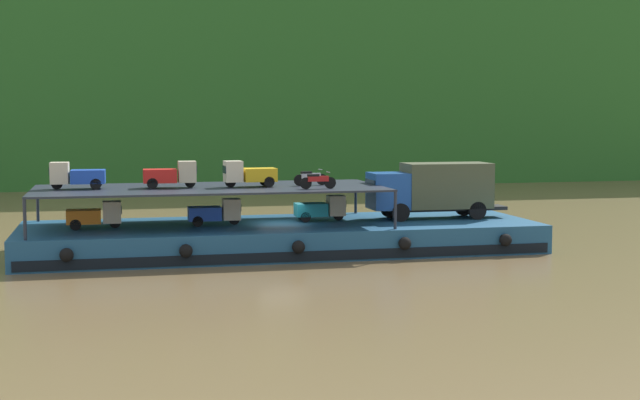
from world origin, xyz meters
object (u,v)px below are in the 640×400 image
Objects in this scene: mini_truck_lower_aft at (215,212)px; mini_truck_upper_fore at (249,174)px; mini_truck_lower_stern at (95,215)px; motorcycle_upper_port at (318,180)px; mini_truck_upper_stern at (77,176)px; mini_truck_upper_mid at (171,175)px; cargo_barge at (282,237)px; covered_lorry at (433,188)px; mini_truck_lower_mid at (321,208)px; motorcycle_upper_centre at (310,177)px.

mini_truck_lower_aft is 0.99× the size of mini_truck_upper_fore.
motorcycle_upper_port reaches higher than mini_truck_lower_stern.
mini_truck_upper_fore is (7.89, -0.16, 2.00)m from mini_truck_lower_stern.
mini_truck_upper_stern is 1.01× the size of mini_truck_upper_mid.
mini_truck_upper_mid is at bearing -3.81° from mini_truck_upper_stern.
cargo_barge is 9.81× the size of mini_truck_upper_stern.
covered_lorry is at bearing 0.64° from mini_truck_upper_mid.
mini_truck_lower_mid is 3.47m from motorcycle_upper_port.
mini_truck_upper_fore reaches higher than mini_truck_lower_aft.
mini_truck_upper_stern is at bearing -179.14° from mini_truck_lower_mid.
mini_truck_lower_stern is at bearing -179.56° from cargo_barge.
mini_truck_lower_mid reaches higher than cargo_barge.
covered_lorry is 7.11m from motorcycle_upper_centre.
mini_truck_upper_fore is 1.47× the size of motorcycle_upper_centre.
motorcycle_upper_port and motorcycle_upper_centre have the same top height.
covered_lorry is 14.50m from mini_truck_upper_mid.
mini_truck_lower_mid is at bearing 73.57° from motorcycle_upper_port.
mini_truck_upper_stern is at bearing 167.37° from motorcycle_upper_port.
mini_truck_upper_fore reaches higher than mini_truck_lower_mid.
mini_truck_lower_aft is at bearing -173.54° from mini_truck_lower_mid.
cargo_barge is 3.83m from mini_truck_lower_aft.
motorcycle_upper_port is at bearing -93.19° from motorcycle_upper_centre.
motorcycle_upper_centre reaches higher than cargo_barge.
cargo_barge is at bearing -179.13° from motorcycle_upper_centre.
mini_truck_upper_mid is 1.45× the size of motorcycle_upper_port.
covered_lorry reaches higher than mini_truck_lower_aft.
mini_truck_lower_aft is 5.74m from motorcycle_upper_port.
mini_truck_upper_fore reaches higher than cargo_barge.
motorcycle_upper_port is (3.23, -2.06, -0.26)m from mini_truck_upper_fore.
motorcycle_upper_port is (-0.85, -2.88, 1.74)m from mini_truck_lower_mid.
mini_truck_upper_stern is 12.13m from motorcycle_upper_centre.
cargo_barge is 2.78m from mini_truck_lower_mid.
covered_lorry is at bearing -3.11° from mini_truck_lower_mid.
cargo_barge is 9.89× the size of mini_truck_upper_mid.
motorcycle_upper_port is at bearing -57.59° from cargo_barge.
covered_lorry reaches higher than mini_truck_lower_stern.
mini_truck_upper_stern and mini_truck_upper_mid have the same top height.
mini_truck_lower_stern is at bearing -176.82° from mini_truck_lower_mid.
motorcycle_upper_centre is (1.58, 0.02, 3.18)m from cargo_barge.
motorcycle_upper_port is at bearing -106.43° from mini_truck_lower_mid.
cargo_barge is at bearing 1.17° from mini_truck_lower_aft.
cargo_barge is 9.77× the size of mini_truck_upper_fore.
covered_lorry is 19.22m from mini_truck_upper_stern.
mini_truck_upper_mid is at bearing 176.08° from mini_truck_lower_aft.
cargo_barge is 9.88× the size of mini_truck_lower_aft.
mini_truck_lower_mid is at bearing 11.43° from mini_truck_upper_fore.
motorcycle_upper_port is (11.12, -2.22, 1.74)m from mini_truck_lower_stern.
mini_truck_upper_fore is (1.77, -0.16, 2.00)m from mini_truck_lower_aft.
mini_truck_lower_stern is 1.00× the size of mini_truck_upper_mid.
mini_truck_upper_stern is 12.29m from motorcycle_upper_port.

